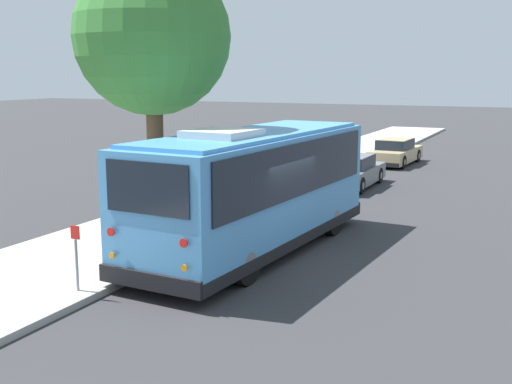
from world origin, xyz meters
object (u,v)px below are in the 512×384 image
at_px(shuttle_bus, 255,185).
at_px(sign_post_near, 76,257).
at_px(street_tree, 154,27).
at_px(sign_post_far, 133,233).
at_px(parked_sedan_tan, 395,152).
at_px(parked_sedan_gray, 352,172).

bearing_deg(shuttle_bus, sign_post_near, 162.58).
bearing_deg(street_tree, sign_post_far, -159.17).
bearing_deg(parked_sedan_tan, parked_sedan_gray, -177.57).
xyz_separation_m(parked_sedan_gray, sign_post_far, (-13.15, 1.30, 0.31)).
relative_size(parked_sedan_gray, parked_sedan_tan, 0.98).
bearing_deg(sign_post_far, shuttle_bus, -33.39).
height_order(parked_sedan_tan, sign_post_near, sign_post_near).
relative_size(parked_sedan_tan, sign_post_far, 3.13).
distance_m(shuttle_bus, sign_post_near, 5.14).
bearing_deg(parked_sedan_gray, street_tree, 167.62).
bearing_deg(parked_sedan_tan, sign_post_far, 179.11).
bearing_deg(parked_sedan_gray, shuttle_bus, -177.30).
bearing_deg(parked_sedan_tan, sign_post_near, 179.44).
xyz_separation_m(shuttle_bus, parked_sedan_tan, (17.76, 0.46, -1.15)).
xyz_separation_m(parked_sedan_tan, sign_post_near, (-22.49, 1.37, 0.25)).
relative_size(parked_sedan_gray, sign_post_near, 3.33).
xyz_separation_m(street_tree, sign_post_near, (-4.53, -0.98, -4.91)).
bearing_deg(street_tree, parked_sedan_tan, -7.44).
distance_m(parked_sedan_tan, sign_post_far, 20.58).
height_order(parked_sedan_tan, sign_post_far, sign_post_far).
bearing_deg(sign_post_far, street_tree, 20.83).
height_order(street_tree, sign_post_near, street_tree).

